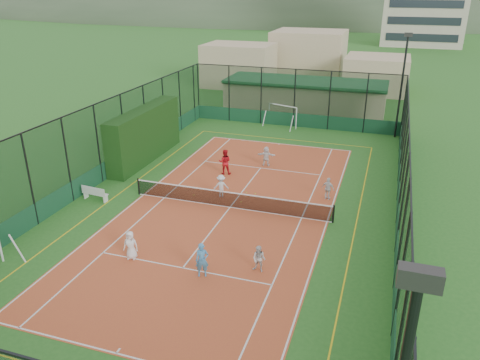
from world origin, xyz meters
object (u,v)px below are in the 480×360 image
Objects in this scene: child_far_right at (328,189)px; child_near_mid at (202,260)px; child_near_right at (259,259)px; futsal_goal_far at (282,116)px; clubhouse at (305,97)px; white_bench at (95,193)px; coach at (225,162)px; child_far_left at (221,186)px; floodlight_ne at (401,87)px; child_far_back at (266,156)px; child_near_left at (131,245)px.

child_near_mid is at bearing 83.94° from child_far_right.
child_far_right reaches higher than child_near_right.
clubhouse is at bearing 98.80° from futsal_goal_far.
white_bench is (-7.80, -23.49, -1.12)m from clubhouse.
futsal_goal_far reaches higher than child_far_right.
child_near_right is at bearing 102.99° from coach.
child_far_left is 6.27m from child_far_right.
floodlight_ne is 24.69m from white_bench.
child_far_left reaches higher than child_far_back.
child_far_back is (-8.39, -9.59, -3.43)m from floodlight_ne.
child_near_right is at bearing -14.83° from white_bench.
child_far_left is (1.60, 7.59, 0.00)m from child_near_left.
white_bench is 1.30× the size of child_near_right.
child_near_right is 12.95m from child_far_back.
floodlight_ne is at bearing -87.36° from child_far_right.
child_far_right is at bearing 84.89° from child_near_right.
child_near_mid is (3.64, -0.26, 0.09)m from child_near_left.
white_bench is 11.83m from child_near_right.
clubhouse reaches higher than child_far_right.
futsal_goal_far is 22.68m from child_near_right.
futsal_goal_far is at bearing 179.38° from floodlight_ne.
child_near_right is (2.24, 1.08, -0.16)m from child_near_mid.
floodlight_ne is at bearing 49.78° from child_near_mid.
floodlight_ne is at bearing 53.17° from white_bench.
child_far_right is (6.03, -13.88, -0.25)m from futsal_goal_far.
clubhouse is 5.42m from futsal_goal_far.
child_far_left is at bearing 31.96° from child_far_right.
child_near_mid is 11.73m from coach.
child_far_back is (-0.85, 13.66, -0.10)m from child_near_mid.
child_near_mid is (8.86, -5.16, 0.34)m from white_bench.
coach is at bearing -131.60° from floodlight_ne.
floodlight_ne is 16.28m from coach.
child_far_left reaches higher than child_near_left.
child_near_mid is 1.16× the size of child_far_right.
clubhouse is 9.00× the size of coach.
clubhouse is 24.78m from white_bench.
child_near_mid reaches higher than child_near_left.
white_bench is at bearing 127.54° from child_near_mid.
child_far_left reaches higher than child_far_right.
white_bench is 1.17× the size of child_near_left.
coach reaches higher than child_far_left.
coach reaches higher than child_near_left.
futsal_goal_far is 1.72× the size of coach.
futsal_goal_far is 15.14m from child_far_right.
child_far_back is at bearing -147.60° from coach.
child_near_mid is at bearing -107.96° from floodlight_ne.
clubhouse is at bearing -58.20° from child_far_right.
coach reaches higher than child_near_right.
clubhouse is at bearing 69.87° from child_near_mid.
child_far_back reaches higher than child_near_right.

